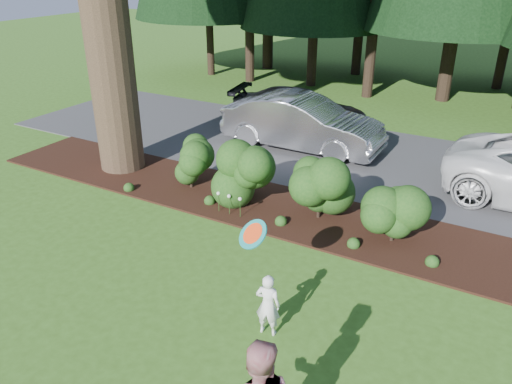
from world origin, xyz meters
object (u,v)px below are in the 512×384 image
at_px(frisbee, 253,234).
at_px(car_dark_suv, 300,110).
at_px(car_silver_wagon, 302,123).
at_px(child, 268,305).

bearing_deg(frisbee, car_dark_suv, 110.56).
bearing_deg(car_silver_wagon, child, -158.70).
height_order(car_dark_suv, child, car_dark_suv).
distance_m(car_silver_wagon, child, 8.74).
relative_size(child, frisbee, 1.78).
distance_m(car_silver_wagon, car_dark_suv, 1.87).
xyz_separation_m(car_silver_wagon, child, (3.16, -8.14, -0.30)).
relative_size(car_silver_wagon, car_dark_suv, 1.05).
bearing_deg(frisbee, car_silver_wagon, 109.14).
bearing_deg(child, frisbee, -42.78).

